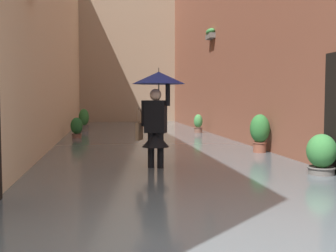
% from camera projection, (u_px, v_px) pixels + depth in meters
% --- Properties ---
extents(ground_plane, '(60.00, 60.00, 0.00)m').
position_uv_depth(ground_plane, '(145.00, 143.00, 13.31)').
color(ground_plane, '#605B56').
extents(flood_water, '(6.05, 25.73, 0.15)m').
position_uv_depth(flood_water, '(145.00, 141.00, 13.31)').
color(flood_water, '#515B60').
rests_on(flood_water, ground_plane).
extents(building_facade_right, '(2.04, 23.73, 8.13)m').
position_uv_depth(building_facade_right, '(28.00, 11.00, 12.51)').
color(building_facade_right, beige).
rests_on(building_facade_right, ground_plane).
extents(building_facade_far, '(8.85, 1.80, 12.15)m').
position_uv_depth(building_facade_far, '(127.00, 17.00, 23.54)').
color(building_facade_far, gray).
rests_on(building_facade_far, ground_plane).
extents(person_wading, '(0.96, 0.96, 1.97)m').
position_uv_depth(person_wading, '(157.00, 102.00, 7.56)').
color(person_wading, black).
rests_on(person_wading, ground_plane).
extents(potted_plant_mid_right, '(0.40, 0.40, 1.02)m').
position_uv_depth(potted_plant_mid_right, '(84.00, 121.00, 16.59)').
color(potted_plant_mid_right, '#66605B').
rests_on(potted_plant_mid_right, ground_plane).
extents(potted_plant_far_right, '(0.39, 0.39, 0.81)m').
position_uv_depth(potted_plant_far_right, '(77.00, 129.00, 13.49)').
color(potted_plant_far_right, brown).
rests_on(potted_plant_far_right, ground_plane).
extents(potted_plant_mid_left, '(0.50, 0.50, 0.83)m').
position_uv_depth(potted_plant_mid_left, '(321.00, 157.00, 6.95)').
color(potted_plant_mid_left, '#66605B').
rests_on(potted_plant_mid_left, ground_plane).
extents(potted_plant_near_left, '(0.33, 0.33, 0.84)m').
position_uv_depth(potted_plant_near_left, '(198.00, 125.00, 15.55)').
color(potted_plant_near_left, brown).
rests_on(potted_plant_near_left, ground_plane).
extents(potted_plant_far_left, '(0.46, 0.46, 1.05)m').
position_uv_depth(potted_plant_far_left, '(260.00, 133.00, 9.81)').
color(potted_plant_far_left, brown).
rests_on(potted_plant_far_left, ground_plane).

